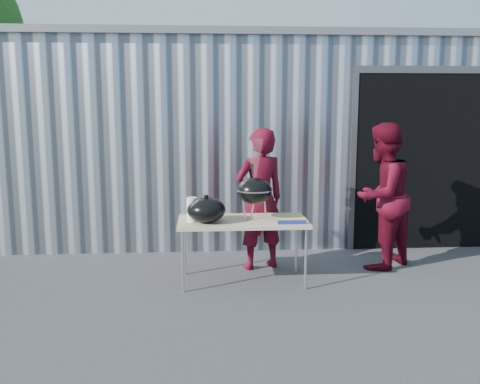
{
  "coord_description": "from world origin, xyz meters",
  "views": [
    {
      "loc": [
        -0.05,
        -5.7,
        2.09
      ],
      "look_at": [
        0.38,
        0.53,
        1.05
      ],
      "focal_mm": 40.0,
      "sensor_mm": 36.0,
      "label": 1
    }
  ],
  "objects": [
    {
      "name": "paper_towels",
      "position": [
        -0.19,
        0.31,
        0.89
      ],
      "size": [
        0.12,
        0.12,
        0.28
      ],
      "primitive_type": "cylinder",
      "color": "white",
      "rests_on": "folding_table"
    },
    {
      "name": "white_tub",
      "position": [
        -0.15,
        0.56,
        0.8
      ],
      "size": [
        0.2,
        0.15,
        0.1
      ],
      "primitive_type": "cube",
      "color": "white",
      "rests_on": "folding_table"
    },
    {
      "name": "grill_lid",
      "position": [
        -0.02,
        0.26,
        0.89
      ],
      "size": [
        0.44,
        0.44,
        0.32
      ],
      "color": "black",
      "rests_on": "folding_table"
    },
    {
      "name": "ground",
      "position": [
        0.0,
        0.0,
        0.0
      ],
      "size": [
        80.0,
        80.0,
        0.0
      ],
      "primitive_type": "plane",
      "color": "#323234"
    },
    {
      "name": "person_cook",
      "position": [
        0.66,
        0.9,
        0.89
      ],
      "size": [
        0.76,
        0.63,
        1.79
      ],
      "primitive_type": "imported",
      "rotation": [
        0.0,
        0.0,
        3.49
      ],
      "color": "#4D0716",
      "rests_on": "ground"
    },
    {
      "name": "foil_box",
      "position": [
        0.94,
        0.11,
        0.78
      ],
      "size": [
        0.32,
        0.05,
        0.06
      ],
      "color": "#172195",
      "rests_on": "folding_table"
    },
    {
      "name": "kettle_grill",
      "position": [
        0.54,
        0.4,
        1.17
      ],
      "size": [
        0.42,
        0.42,
        0.93
      ],
      "color": "black",
      "rests_on": "folding_table"
    },
    {
      "name": "person_bystander",
      "position": [
        2.2,
        0.83,
        0.93
      ],
      "size": [
        1.14,
        1.11,
        1.85
      ],
      "primitive_type": "imported",
      "rotation": [
        0.0,
        0.0,
        3.83
      ],
      "color": "#4D0716",
      "rests_on": "ground"
    },
    {
      "name": "folding_table",
      "position": [
        0.4,
        0.36,
        0.71
      ],
      "size": [
        1.5,
        0.75,
        0.75
      ],
      "color": "tan",
      "rests_on": "ground"
    },
    {
      "name": "building",
      "position": [
        0.92,
        4.59,
        1.54
      ],
      "size": [
        8.2,
        6.2,
        3.1
      ],
      "color": "silver",
      "rests_on": "ground"
    }
  ]
}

